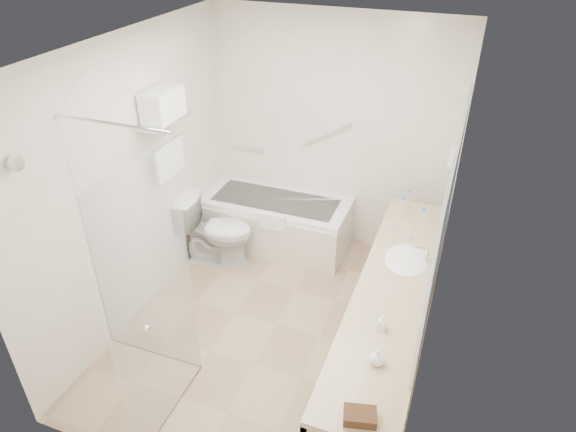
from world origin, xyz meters
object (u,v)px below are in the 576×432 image
(toilet, at_px, (217,231))
(bathtub, at_px, (276,221))
(vanity_counter, at_px, (391,309))
(amenity_basket, at_px, (360,416))
(water_bottle_left, at_px, (403,207))

(toilet, bearing_deg, bathtub, -49.48)
(bathtub, bearing_deg, vanity_counter, -42.35)
(vanity_counter, xyz_separation_m, amenity_basket, (0.03, -1.22, 0.24))
(toilet, bearing_deg, amenity_basket, -145.45)
(toilet, bearing_deg, vanity_counter, -122.90)
(vanity_counter, relative_size, toilet, 3.49)
(bathtub, distance_m, vanity_counter, 2.09)
(water_bottle_left, bearing_deg, bathtub, 166.58)
(vanity_counter, height_order, water_bottle_left, water_bottle_left)
(toilet, distance_m, water_bottle_left, 1.94)
(vanity_counter, xyz_separation_m, toilet, (-1.97, 0.85, -0.26))
(vanity_counter, relative_size, amenity_basket, 14.65)
(bathtub, xyz_separation_m, toilet, (-0.45, -0.54, 0.10))
(bathtub, height_order, amenity_basket, amenity_basket)
(bathtub, bearing_deg, amenity_basket, -59.15)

